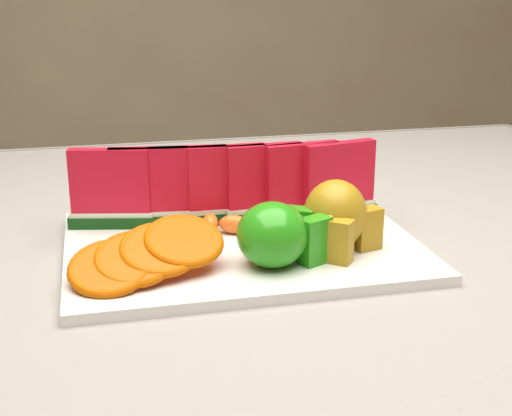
% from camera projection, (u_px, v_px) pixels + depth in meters
% --- Properties ---
extents(table, '(1.40, 0.90, 0.75)m').
position_uv_depth(table, '(188.00, 309.00, 0.92)').
color(table, '#4C361B').
rests_on(table, ground).
extents(tablecloth, '(1.53, 1.03, 0.20)m').
position_uv_depth(tablecloth, '(186.00, 264.00, 0.90)').
color(tablecloth, gray).
rests_on(tablecloth, table).
extents(platter, '(0.40, 0.30, 0.01)m').
position_uv_depth(platter, '(241.00, 246.00, 0.83)').
color(platter, silver).
rests_on(platter, tablecloth).
extents(apple_cluster, '(0.10, 0.09, 0.07)m').
position_uv_depth(apple_cluster, '(278.00, 235.00, 0.75)').
color(apple_cluster, '#3F9519').
rests_on(apple_cluster, platter).
extents(pear_cluster, '(0.10, 0.10, 0.08)m').
position_uv_depth(pear_cluster, '(337.00, 217.00, 0.79)').
color(pear_cluster, '#A77F0D').
rests_on(pear_cluster, platter).
extents(side_plate, '(0.23, 0.23, 0.01)m').
position_uv_depth(side_plate, '(274.00, 176.00, 1.12)').
color(side_plate, silver).
rests_on(side_plate, tablecloth).
extents(fork, '(0.06, 0.19, 0.00)m').
position_uv_depth(fork, '(90.00, 184.00, 1.08)').
color(fork, silver).
rests_on(fork, tablecloth).
extents(watermelon_row, '(0.39, 0.07, 0.10)m').
position_uv_depth(watermelon_row, '(227.00, 186.00, 0.87)').
color(watermelon_row, '#0B4112').
rests_on(watermelon_row, platter).
extents(orange_fan_front, '(0.18, 0.12, 0.05)m').
position_uv_depth(orange_fan_front, '(148.00, 254.00, 0.73)').
color(orange_fan_front, '#DB4600').
rests_on(orange_fan_front, platter).
extents(orange_fan_back, '(0.27, 0.09, 0.04)m').
position_uv_depth(orange_fan_back, '(212.00, 194.00, 0.94)').
color(orange_fan_back, '#DB4600').
rests_on(orange_fan_back, platter).
extents(tangerine_segments, '(0.15, 0.07, 0.02)m').
position_uv_depth(tangerine_segments, '(226.00, 227.00, 0.84)').
color(tangerine_segments, '#D67300').
rests_on(tangerine_segments, platter).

